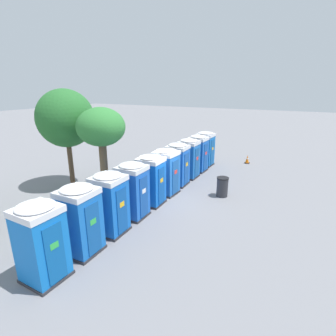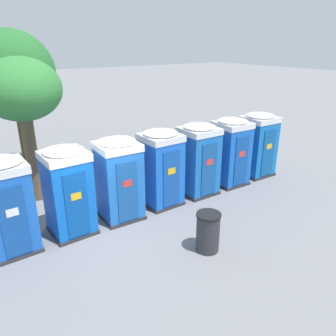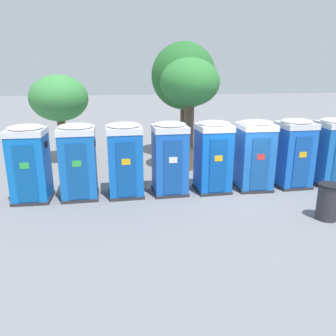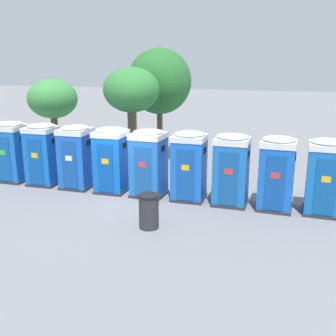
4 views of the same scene
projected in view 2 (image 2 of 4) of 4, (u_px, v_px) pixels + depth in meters
The scene contains 11 objects.
ground_plane at pixel (101, 226), 9.72m from camera, with size 120.00×120.00×0.00m, color slate.
portapotty_3 at pixel (7, 206), 8.21m from camera, with size 1.21×1.23×2.54m.
portapotty_4 at pixel (68, 191), 9.02m from camera, with size 1.21×1.24×2.54m.
portapotty_5 at pixel (119, 179), 9.81m from camera, with size 1.25×1.25×2.54m.
portapotty_6 at pixel (161, 168), 10.68m from camera, with size 1.22×1.23×2.54m.
portapotty_7 at pixel (198, 159), 11.46m from camera, with size 1.21×1.21×2.54m.
portapotty_8 at pixel (231, 151), 12.26m from camera, with size 1.21×1.23×2.54m.
portapotty_9 at pixel (257, 144), 13.12m from camera, with size 1.24×1.22×2.54m.
street_tree_0 at pixel (12, 74), 12.39m from camera, with size 3.18×3.18×5.62m.
street_tree_2 at pixel (22, 92), 10.13m from camera, with size 2.46×2.46×4.74m.
trash_can at pixel (208, 232), 8.45m from camera, with size 0.64×0.64×1.07m.
Camera 2 is at (-3.14, -8.08, 5.12)m, focal length 35.00 mm.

